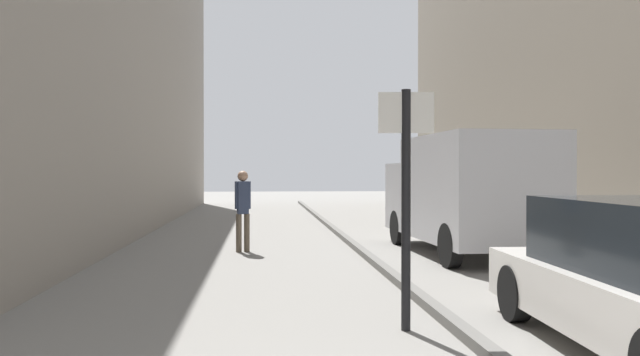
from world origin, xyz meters
The scene contains 5 objects.
ground_plane centered at (0.00, 12.00, 0.00)m, with size 80.00×80.00×0.00m, color gray.
kerb_strip centered at (1.58, 12.00, 0.06)m, with size 0.16×40.00×0.12m, color #615F5B.
pedestrian_main_foreground centered at (-0.90, 11.16, 1.00)m, with size 0.34×0.24×1.73m.
delivery_van centered at (3.72, 10.39, 1.30)m, with size 2.29×5.30×2.44m.
street_sign_post centered at (1.05, 4.35, 1.55)m, with size 0.60×0.10×2.60m.
Camera 1 is at (-0.50, -2.28, 1.71)m, focal length 35.18 mm.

